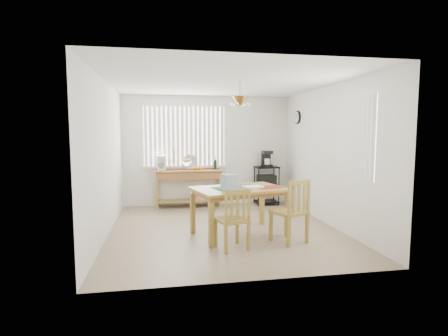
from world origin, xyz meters
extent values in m
cube|color=gray|center=(0.00, 0.00, -0.01)|extent=(4.00, 4.50, 0.01)
cube|color=white|center=(0.00, 2.30, 1.30)|extent=(4.00, 0.10, 2.60)
cube|color=white|center=(0.00, -2.30, 1.30)|extent=(4.00, 0.10, 2.60)
cube|color=white|center=(-2.05, 0.00, 1.30)|extent=(0.10, 4.50, 2.60)
cube|color=white|center=(2.05, 0.00, 1.30)|extent=(0.10, 4.50, 2.60)
cube|color=white|center=(0.00, 0.00, 2.65)|extent=(4.00, 4.50, 0.10)
cube|color=white|center=(-0.55, 2.25, 1.65)|extent=(1.90, 0.01, 1.40)
cube|color=white|center=(-1.45, 2.23, 1.65)|extent=(0.07, 0.03, 1.40)
cube|color=white|center=(-1.34, 2.23, 1.65)|extent=(0.07, 0.03, 1.40)
cube|color=white|center=(-1.24, 2.23, 1.65)|extent=(0.07, 0.03, 1.40)
cube|color=white|center=(-1.13, 2.23, 1.65)|extent=(0.07, 0.03, 1.40)
cube|color=white|center=(-1.03, 2.23, 1.65)|extent=(0.07, 0.03, 1.40)
cube|color=white|center=(-0.92, 2.23, 1.65)|extent=(0.07, 0.03, 1.40)
cube|color=white|center=(-0.81, 2.23, 1.65)|extent=(0.07, 0.03, 1.40)
cube|color=white|center=(-0.71, 2.23, 1.65)|extent=(0.07, 0.03, 1.40)
cube|color=white|center=(-0.60, 2.23, 1.65)|extent=(0.07, 0.03, 1.40)
cube|color=white|center=(-0.50, 2.23, 1.65)|extent=(0.07, 0.03, 1.40)
cube|color=white|center=(-0.39, 2.23, 1.65)|extent=(0.07, 0.03, 1.40)
cube|color=white|center=(-0.29, 2.23, 1.65)|extent=(0.07, 0.03, 1.40)
cube|color=white|center=(-0.18, 2.23, 1.65)|extent=(0.07, 0.03, 1.40)
cube|color=white|center=(-0.08, 2.23, 1.65)|extent=(0.07, 0.03, 1.40)
cube|color=white|center=(0.03, 2.23, 1.65)|extent=(0.07, 0.03, 1.40)
cube|color=white|center=(0.14, 2.23, 1.65)|extent=(0.07, 0.03, 1.40)
cube|color=white|center=(0.24, 2.23, 1.65)|extent=(0.07, 0.03, 1.40)
cube|color=white|center=(0.35, 2.23, 1.65)|extent=(0.07, 0.03, 1.40)
cube|color=white|center=(-0.55, 2.22, 0.92)|extent=(1.98, 0.06, 0.06)
cube|color=white|center=(-0.55, 2.22, 2.38)|extent=(1.98, 0.06, 0.06)
cube|color=white|center=(2.00, -0.90, 1.65)|extent=(0.01, 1.10, 1.30)
cube|color=white|center=(1.99, -1.40, 1.65)|extent=(0.03, 0.07, 1.30)
cube|color=white|center=(1.99, -1.29, 1.65)|extent=(0.03, 0.07, 1.30)
cube|color=white|center=(1.99, -1.18, 1.65)|extent=(0.03, 0.07, 1.30)
cube|color=white|center=(1.99, -1.07, 1.65)|extent=(0.03, 0.07, 1.30)
cube|color=white|center=(1.99, -0.96, 1.65)|extent=(0.03, 0.07, 1.30)
cube|color=white|center=(1.99, -0.85, 1.65)|extent=(0.03, 0.07, 1.30)
cube|color=white|center=(1.99, -0.74, 1.65)|extent=(0.03, 0.07, 1.30)
cube|color=white|center=(1.99, -0.63, 1.65)|extent=(0.03, 0.07, 1.30)
cube|color=white|center=(1.99, -0.52, 1.65)|extent=(0.03, 0.07, 1.30)
cube|color=white|center=(1.99, -0.41, 1.65)|extent=(0.03, 0.07, 1.30)
cylinder|color=black|center=(1.98, 1.55, 2.08)|extent=(0.04, 0.30, 0.30)
cylinder|color=white|center=(1.95, 1.55, 2.08)|extent=(0.01, 0.25, 0.25)
cylinder|color=olive|center=(0.20, -0.40, 2.43)|extent=(0.01, 0.01, 0.34)
cone|color=olive|center=(0.20, -0.40, 2.25)|extent=(0.24, 0.24, 0.14)
sphere|color=white|center=(0.36, -0.40, 2.19)|extent=(0.05, 0.05, 0.05)
sphere|color=white|center=(0.28, -0.26, 2.19)|extent=(0.05, 0.05, 0.05)
sphere|color=white|center=(0.12, -0.26, 2.19)|extent=(0.05, 0.05, 0.05)
sphere|color=white|center=(0.04, -0.40, 2.19)|extent=(0.05, 0.05, 0.05)
sphere|color=white|center=(0.12, -0.54, 2.19)|extent=(0.05, 0.05, 0.05)
sphere|color=white|center=(0.28, -0.54, 2.19)|extent=(0.05, 0.05, 0.05)
cube|color=#A38637|center=(-0.48, 2.01, 0.85)|extent=(1.55, 0.44, 0.04)
cube|color=#A06734|center=(-0.48, 2.01, 0.75)|extent=(1.49, 0.40, 0.16)
cube|color=#A38637|center=(-1.21, 1.84, 0.33)|extent=(0.06, 0.06, 0.67)
cube|color=#A38637|center=(0.25, 1.84, 0.33)|extent=(0.06, 0.06, 0.67)
cube|color=#A38637|center=(-1.21, 2.18, 0.33)|extent=(0.06, 0.06, 0.67)
cube|color=#A38637|center=(0.25, 2.18, 0.33)|extent=(0.06, 0.06, 0.67)
cube|color=#A38637|center=(-0.48, 2.01, 0.15)|extent=(1.44, 0.38, 0.03)
cube|color=red|center=(-0.24, 2.01, 0.21)|extent=(0.29, 0.21, 0.10)
cube|color=maroon|center=(-0.48, 2.01, 0.88)|extent=(1.47, 0.24, 0.01)
cube|color=white|center=(-1.10, 2.01, 0.90)|extent=(0.19, 0.23, 0.05)
cube|color=white|center=(-1.10, 2.09, 1.02)|extent=(0.19, 0.08, 0.29)
cube|color=white|center=(-1.10, 1.99, 1.18)|extent=(0.19, 0.21, 0.07)
cylinder|color=white|center=(-1.10, 1.98, 0.98)|extent=(0.13, 0.13, 0.13)
cylinder|color=white|center=(-0.53, 1.99, 0.92)|extent=(0.05, 0.05, 0.10)
cone|color=white|center=(-0.53, 1.99, 1.01)|extent=(0.25, 0.25, 0.09)
sphere|color=red|center=(-0.48, 1.99, 1.10)|extent=(0.08, 0.08, 0.08)
sphere|color=red|center=(-0.53, 2.04, 1.10)|extent=(0.08, 0.08, 0.08)
sphere|color=red|center=(-0.58, 1.99, 1.10)|extent=(0.08, 0.08, 0.08)
sphere|color=red|center=(-0.53, 1.94, 1.10)|extent=(0.08, 0.08, 0.08)
sphere|color=orange|center=(-0.34, 1.93, 0.91)|extent=(0.08, 0.08, 0.08)
sphere|color=orange|center=(-0.27, 1.93, 0.91)|extent=(0.08, 0.08, 0.08)
sphere|color=orange|center=(-0.19, 1.93, 0.91)|extent=(0.08, 0.08, 0.08)
cylinder|color=silver|center=(-0.43, 2.19, 1.05)|extent=(0.35, 0.09, 0.34)
cylinder|color=white|center=(-0.82, 2.06, 0.94)|extent=(0.08, 0.08, 0.14)
cylinder|color=#4C3823|center=(-0.82, 2.06, 1.23)|extent=(0.08, 0.04, 0.43)
cylinder|color=#4C3823|center=(-0.82, 2.06, 1.25)|extent=(0.13, 0.06, 0.47)
cylinder|color=#4C3823|center=(-0.82, 2.06, 1.20)|extent=(0.17, 0.08, 0.35)
cylinder|color=#4C3823|center=(-0.82, 2.06, 1.28)|extent=(0.05, 0.03, 0.53)
cylinder|color=#4C3823|center=(-0.82, 2.06, 1.19)|extent=(0.21, 0.10, 0.30)
cylinder|color=black|center=(0.15, 2.06, 0.98)|extent=(0.07, 0.07, 0.22)
cylinder|color=black|center=(0.15, 2.06, 1.13)|extent=(0.03, 0.03, 0.08)
cylinder|color=black|center=(1.15, 1.80, 0.46)|extent=(0.03, 0.03, 0.92)
cylinder|color=black|center=(1.65, 1.80, 0.46)|extent=(0.03, 0.03, 0.92)
cylinder|color=black|center=(1.15, 2.19, 0.46)|extent=(0.03, 0.03, 0.92)
cylinder|color=black|center=(1.65, 2.19, 0.46)|extent=(0.03, 0.03, 0.92)
cube|color=black|center=(1.40, 1.99, 0.91)|extent=(0.54, 0.43, 0.03)
cube|color=black|center=(1.40, 1.99, 0.46)|extent=(0.54, 0.43, 0.03)
cube|color=black|center=(1.40, 1.99, 0.07)|extent=(0.54, 0.43, 0.03)
cube|color=black|center=(1.40, 1.99, 0.60)|extent=(0.41, 0.33, 0.24)
cube|color=black|center=(1.40, 1.97, 0.95)|extent=(0.22, 0.26, 0.05)
cube|color=black|center=(1.40, 2.06, 1.09)|extent=(0.22, 0.09, 0.33)
cube|color=black|center=(1.40, 1.97, 1.27)|extent=(0.22, 0.24, 0.08)
cylinder|color=silver|center=(1.40, 1.96, 1.05)|extent=(0.14, 0.14, 0.14)
cube|color=#A38637|center=(0.20, -0.40, 0.79)|extent=(1.70, 1.32, 0.04)
cube|color=#A06734|center=(0.20, -0.40, 0.73)|extent=(1.57, 1.19, 0.06)
cube|color=#A38637|center=(-0.36, -0.98, 0.35)|extent=(0.09, 0.09, 0.70)
cube|color=#A38637|center=(0.97, -0.63, 0.35)|extent=(0.09, 0.09, 0.70)
cube|color=#A38637|center=(-0.57, -0.17, 0.35)|extent=(0.09, 0.09, 0.70)
cube|color=#A38637|center=(0.76, 0.18, 0.35)|extent=(0.09, 0.09, 0.70)
cube|color=#157A73|center=(-0.02, -0.40, 0.81)|extent=(0.52, 0.43, 0.01)
cube|color=maroon|center=(0.71, -0.43, 0.81)|extent=(0.52, 0.43, 0.01)
cube|color=white|center=(0.42, -0.40, 0.82)|extent=(0.38, 0.33, 0.03)
cube|color=black|center=(0.39, -0.26, 0.82)|extent=(0.32, 0.11, 0.03)
cube|color=#7C9EB5|center=(-0.02, -0.62, 0.94)|extent=(0.26, 0.26, 0.26)
cube|color=#A38637|center=(-0.07, -1.08, 0.44)|extent=(0.52, 0.52, 0.04)
cube|color=#A38637|center=(0.06, -0.86, 0.21)|extent=(0.05, 0.05, 0.42)
cube|color=#A38637|center=(-0.29, -0.95, 0.21)|extent=(0.05, 0.05, 0.42)
cube|color=#A38637|center=(0.16, -1.21, 0.21)|extent=(0.05, 0.05, 0.42)
cube|color=#A38637|center=(-0.20, -1.31, 0.21)|extent=(0.05, 0.05, 0.42)
cube|color=#A38637|center=(0.16, -1.22, 0.69)|extent=(0.04, 0.04, 0.47)
cube|color=#A38637|center=(-0.19, -1.32, 0.69)|extent=(0.04, 0.04, 0.47)
cube|color=#A38637|center=(-0.02, -1.27, 0.89)|extent=(0.38, 0.13, 0.06)
cube|color=#A38637|center=(0.08, -1.24, 0.67)|extent=(0.04, 0.03, 0.37)
cube|color=#A38637|center=(-0.02, -1.27, 0.67)|extent=(0.04, 0.03, 0.37)
cube|color=#A38637|center=(-0.12, -1.29, 0.67)|extent=(0.04, 0.03, 0.37)
cube|color=#A38637|center=(0.89, -0.91, 0.48)|extent=(0.61, 0.61, 0.04)
cube|color=#A38637|center=(0.99, -0.65, 0.23)|extent=(0.06, 0.06, 0.46)
cube|color=#A38637|center=(0.63, -0.81, 0.23)|extent=(0.06, 0.06, 0.46)
cube|color=#A38637|center=(1.15, -1.02, 0.23)|extent=(0.06, 0.06, 0.46)
cube|color=#A38637|center=(0.78, -1.17, 0.23)|extent=(0.06, 0.06, 0.46)
cube|color=#A38637|center=(1.16, -1.03, 0.76)|extent=(0.05, 0.05, 0.51)
cube|color=#A38637|center=(0.79, -1.18, 0.76)|extent=(0.05, 0.05, 0.51)
cube|color=#A38637|center=(0.97, -1.10, 0.98)|extent=(0.40, 0.20, 0.07)
cube|color=#A38637|center=(1.08, -1.06, 0.73)|extent=(0.05, 0.04, 0.41)
cube|color=#A38637|center=(0.97, -1.10, 0.73)|extent=(0.05, 0.04, 0.41)
cube|color=#A38637|center=(0.87, -1.15, 0.73)|extent=(0.05, 0.04, 0.41)
camera|label=1|loc=(-1.05, -6.07, 1.73)|focal=28.00mm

